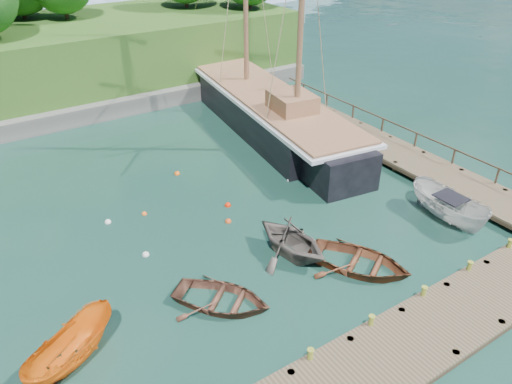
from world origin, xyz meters
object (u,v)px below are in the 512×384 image
Objects in this scene: rowboat_1 at (291,255)px; schooner at (269,115)px; rowboat_0 at (222,305)px; motorboat_orange at (74,362)px; cabin_boat_white at (446,220)px; rowboat_2 at (359,268)px.

schooner reaches higher than rowboat_1.
rowboat_0 is 0.15× the size of schooner.
motorboat_orange is at bearing 174.95° from rowboat_1.
schooner is (-0.96, 15.23, 1.14)m from cabin_boat_white.
rowboat_0 is 13.28m from cabin_boat_white.
cabin_boat_white is at bearing -78.35° from schooner.
rowboat_1 is 1.00× the size of motorboat_orange.
motorboat_orange is at bearing 142.26° from rowboat_2.
schooner is at bearing 40.22° from rowboat_2.
motorboat_orange is 0.15× the size of schooner.
rowboat_1 reaches higher than motorboat_orange.
cabin_boat_white is 15.30m from schooner.
rowboat_0 is 1.03× the size of motorboat_orange.
motorboat_orange reaches higher than rowboat_0.
rowboat_1 reaches higher than rowboat_0.
rowboat_2 reaches higher than rowboat_0.
rowboat_0 is 6.10m from motorboat_orange.
cabin_boat_white is at bearing -43.28° from rowboat_0.
motorboat_orange is at bearing -179.47° from cabin_boat_white.
rowboat_1 is 9.02m from cabin_boat_white.
cabin_boat_white is at bearing -22.53° from rowboat_1.
rowboat_1 is at bearing -112.74° from schooner.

